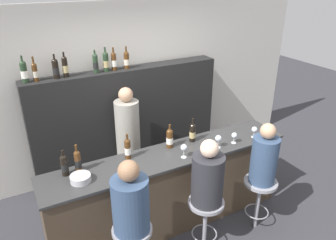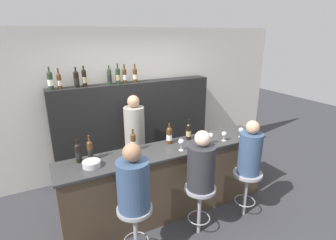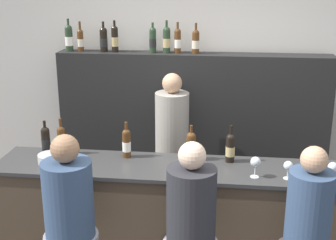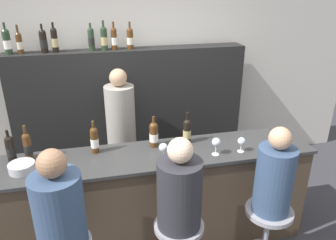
{
  "view_description": "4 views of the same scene",
  "coord_description": "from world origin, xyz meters",
  "px_view_note": "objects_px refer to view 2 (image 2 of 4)",
  "views": [
    {
      "loc": [
        -1.6,
        -2.63,
        2.97
      ],
      "look_at": [
        -0.03,
        0.29,
        1.44
      ],
      "focal_mm": 35.0,
      "sensor_mm": 36.0,
      "label": 1
    },
    {
      "loc": [
        -1.53,
        -2.64,
        2.51
      ],
      "look_at": [
        -0.08,
        0.18,
        1.45
      ],
      "focal_mm": 28.0,
      "sensor_mm": 36.0,
      "label": 2
    },
    {
      "loc": [
        0.3,
        -3.19,
        2.49
      ],
      "look_at": [
        -0.11,
        0.27,
        1.39
      ],
      "focal_mm": 50.0,
      "sensor_mm": 36.0,
      "label": 3
    },
    {
      "loc": [
        -0.42,
        -2.28,
        2.45
      ],
      "look_at": [
        0.18,
        0.32,
        1.3
      ],
      "focal_mm": 35.0,
      "sensor_mm": 36.0,
      "label": 4
    }
  ],
  "objects_px": {
    "wine_glass_1": "(210,136)",
    "wine_bottle_backbar_2": "(76,79)",
    "wine_bottle_counter_1": "(90,150)",
    "guest_seated_middle": "(201,165)",
    "wine_bottle_backbar_5": "(118,75)",
    "wine_glass_3": "(241,130)",
    "metal_bowl": "(91,164)",
    "wine_bottle_backbar_3": "(84,78)",
    "wine_bottle_backbar_4": "(109,76)",
    "bartender": "(135,145)",
    "wine_glass_0": "(181,142)",
    "wine_bottle_counter_3": "(169,135)",
    "wine_bottle_backbar_6": "(125,75)",
    "guest_seated_right": "(250,151)",
    "guest_seated_left": "(133,182)",
    "wine_glass_2": "(224,134)",
    "wine_bottle_counter_4": "(189,131)",
    "bar_stool_middle": "(200,197)",
    "wine_bottle_counter_0": "(78,153)",
    "bar_stool_left": "(135,218)",
    "wine_bottle_backbar_7": "(135,75)",
    "bar_stool_right": "(247,182)",
    "wine_bottle_counter_2": "(133,142)",
    "wine_bottle_backbar_0": "(50,80)",
    "wine_bottle_backbar_1": "(59,81)"
  },
  "relations": [
    {
      "from": "wine_bottle_backbar_3",
      "to": "wine_bottle_backbar_2",
      "type": "bearing_deg",
      "value": 180.0
    },
    {
      "from": "wine_glass_1",
      "to": "bar_stool_middle",
      "type": "height_order",
      "value": "wine_glass_1"
    },
    {
      "from": "wine_glass_1",
      "to": "wine_bottle_backbar_2",
      "type": "bearing_deg",
      "value": 135.98
    },
    {
      "from": "wine_glass_2",
      "to": "bar_stool_middle",
      "type": "xyz_separation_m",
      "value": [
        -0.69,
        -0.44,
        -0.57
      ]
    },
    {
      "from": "wine_bottle_counter_1",
      "to": "metal_bowl",
      "type": "xyz_separation_m",
      "value": [
        -0.03,
        -0.19,
        -0.09
      ]
    },
    {
      "from": "wine_glass_0",
      "to": "metal_bowl",
      "type": "distance_m",
      "value": 1.17
    },
    {
      "from": "wine_bottle_backbar_3",
      "to": "wine_bottle_backbar_5",
      "type": "relative_size",
      "value": 0.98
    },
    {
      "from": "wine_bottle_counter_3",
      "to": "wine_bottle_backbar_4",
      "type": "distance_m",
      "value": 1.45
    },
    {
      "from": "bartender",
      "to": "wine_bottle_backbar_6",
      "type": "bearing_deg",
      "value": 88.6
    },
    {
      "from": "wine_glass_1",
      "to": "metal_bowl",
      "type": "relative_size",
      "value": 0.78
    },
    {
      "from": "wine_bottle_counter_0",
      "to": "wine_bottle_backbar_2",
      "type": "xyz_separation_m",
      "value": [
        0.24,
        1.17,
        0.7
      ]
    },
    {
      "from": "wine_glass_3",
      "to": "bar_stool_right",
      "type": "height_order",
      "value": "wine_glass_3"
    },
    {
      "from": "wine_bottle_counter_3",
      "to": "wine_bottle_backbar_0",
      "type": "distance_m",
      "value": 1.94
    },
    {
      "from": "metal_bowl",
      "to": "bar_stool_middle",
      "type": "bearing_deg",
      "value": -24.37
    },
    {
      "from": "guest_seated_right",
      "to": "guest_seated_left",
      "type": "bearing_deg",
      "value": 180.0
    },
    {
      "from": "guest_seated_middle",
      "to": "wine_bottle_backbar_3",
      "type": "bearing_deg",
      "value": 116.32
    },
    {
      "from": "wine_glass_1",
      "to": "wine_glass_3",
      "type": "xyz_separation_m",
      "value": [
        0.57,
        0.0,
        -0.01
      ]
    },
    {
      "from": "wine_bottle_backbar_5",
      "to": "bartender",
      "type": "distance_m",
      "value": 1.19
    },
    {
      "from": "metal_bowl",
      "to": "guest_seated_right",
      "type": "xyz_separation_m",
      "value": [
        1.97,
        -0.54,
        -0.04
      ]
    },
    {
      "from": "wine_bottle_counter_3",
      "to": "bar_stool_left",
      "type": "height_order",
      "value": "wine_bottle_counter_3"
    },
    {
      "from": "wine_glass_2",
      "to": "wine_bottle_counter_4",
      "type": "bearing_deg",
      "value": 146.27
    },
    {
      "from": "wine_bottle_counter_3",
      "to": "wine_bottle_backbar_6",
      "type": "relative_size",
      "value": 0.96
    },
    {
      "from": "wine_bottle_counter_0",
      "to": "metal_bowl",
      "type": "xyz_separation_m",
      "value": [
        0.11,
        -0.19,
        -0.09
      ]
    },
    {
      "from": "wine_bottle_counter_1",
      "to": "bar_stool_right",
      "type": "relative_size",
      "value": 0.47
    },
    {
      "from": "wine_bottle_backbar_2",
      "to": "metal_bowl",
      "type": "relative_size",
      "value": 1.48
    },
    {
      "from": "wine_bottle_backbar_7",
      "to": "bar_stool_right",
      "type": "relative_size",
      "value": 0.45
    },
    {
      "from": "wine_glass_2",
      "to": "wine_glass_3",
      "type": "distance_m",
      "value": 0.32
    },
    {
      "from": "wine_bottle_backbar_3",
      "to": "metal_bowl",
      "type": "xyz_separation_m",
      "value": [
        -0.25,
        -1.36,
        -0.8
      ]
    },
    {
      "from": "metal_bowl",
      "to": "bar_stool_right",
      "type": "height_order",
      "value": "metal_bowl"
    },
    {
      "from": "wine_glass_3",
      "to": "bartender",
      "type": "xyz_separation_m",
      "value": [
        -1.31,
        1.05,
        -0.39
      ]
    },
    {
      "from": "wine_glass_3",
      "to": "guest_seated_middle",
      "type": "height_order",
      "value": "guest_seated_middle"
    },
    {
      "from": "wine_glass_1",
      "to": "metal_bowl",
      "type": "height_order",
      "value": "wine_glass_1"
    },
    {
      "from": "wine_bottle_backbar_3",
      "to": "wine_bottle_backbar_4",
      "type": "xyz_separation_m",
      "value": [
        0.4,
        0.0,
        -0.01
      ]
    },
    {
      "from": "wine_bottle_backbar_3",
      "to": "guest_seated_middle",
      "type": "bearing_deg",
      "value": -63.68
    },
    {
      "from": "guest_seated_left",
      "to": "bar_stool_middle",
      "type": "distance_m",
      "value": 0.99
    },
    {
      "from": "wine_bottle_counter_2",
      "to": "bar_stool_right",
      "type": "relative_size",
      "value": 0.45
    },
    {
      "from": "wine_bottle_backbar_5",
      "to": "wine_glass_3",
      "type": "xyz_separation_m",
      "value": [
        1.42,
        -1.46,
        -0.72
      ]
    },
    {
      "from": "wine_bottle_backbar_3",
      "to": "bar_stool_middle",
      "type": "height_order",
      "value": "wine_bottle_backbar_3"
    },
    {
      "from": "guest_seated_middle",
      "to": "bar_stool_left",
      "type": "bearing_deg",
      "value": 180.0
    },
    {
      "from": "wine_bottle_counter_1",
      "to": "guest_seated_middle",
      "type": "height_order",
      "value": "guest_seated_middle"
    },
    {
      "from": "wine_bottle_backbar_2",
      "to": "wine_bottle_backbar_6",
      "type": "xyz_separation_m",
      "value": [
        0.77,
        0.0,
        -0.0
      ]
    },
    {
      "from": "wine_glass_1",
      "to": "guest_seated_right",
      "type": "height_order",
      "value": "guest_seated_right"
    },
    {
      "from": "wine_bottle_counter_0",
      "to": "wine_bottle_backbar_4",
      "type": "distance_m",
      "value": 1.56
    },
    {
      "from": "wine_bottle_backbar_0",
      "to": "wine_bottle_counter_0",
      "type": "bearing_deg",
      "value": -83.48
    },
    {
      "from": "wine_bottle_backbar_1",
      "to": "wine_bottle_backbar_3",
      "type": "height_order",
      "value": "wine_bottle_backbar_3"
    },
    {
      "from": "wine_bottle_backbar_5",
      "to": "wine_glass_3",
      "type": "distance_m",
      "value": 2.16
    },
    {
      "from": "wine_glass_0",
      "to": "bartender",
      "type": "bearing_deg",
      "value": 104.4
    },
    {
      "from": "wine_bottle_counter_0",
      "to": "wine_glass_2",
      "type": "relative_size",
      "value": 2.08
    },
    {
      "from": "metal_bowl",
      "to": "wine_glass_1",
      "type": "bearing_deg",
      "value": -3.37
    },
    {
      "from": "bartender",
      "to": "metal_bowl",
      "type": "bearing_deg",
      "value": -133.06
    }
  ]
}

